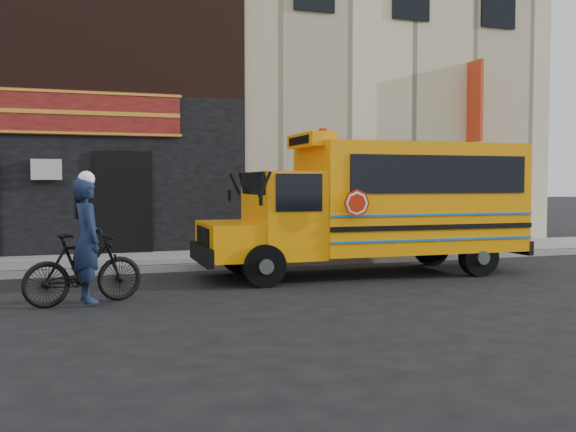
% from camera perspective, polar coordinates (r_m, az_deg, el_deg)
% --- Properties ---
extents(ground, '(120.00, 120.00, 0.00)m').
position_cam_1_polar(ground, '(12.29, 2.59, -6.06)').
color(ground, black).
rests_on(ground, ground).
extents(curb, '(40.00, 0.20, 0.15)m').
position_cam_1_polar(curb, '(14.71, -1.05, -4.27)').
color(curb, gray).
rests_on(curb, ground).
extents(sidewalk, '(40.00, 3.00, 0.15)m').
position_cam_1_polar(sidewalk, '(16.14, -2.64, -3.62)').
color(sidewalk, gray).
rests_on(sidewalk, ground).
extents(building, '(20.00, 10.70, 12.00)m').
position_cam_1_polar(building, '(22.60, -7.29, 13.66)').
color(building, beige).
rests_on(building, sidewalk).
extents(school_bus, '(6.93, 2.44, 2.92)m').
position_cam_1_polar(school_bus, '(13.67, 8.27, 1.18)').
color(school_bus, black).
rests_on(school_bus, ground).
extents(sign_pole, '(0.09, 0.24, 2.76)m').
position_cam_1_polar(sign_pole, '(16.11, 7.03, 1.56)').
color(sign_pole, '#444C48').
rests_on(sign_pole, ground).
extents(bicycle, '(1.96, 1.03, 1.13)m').
position_cam_1_polar(bicycle, '(10.68, -17.69, -4.51)').
color(bicycle, black).
rests_on(bicycle, ground).
extents(cyclist, '(0.60, 0.79, 1.96)m').
position_cam_1_polar(cyclist, '(10.58, -17.40, -2.33)').
color(cyclist, '#111B34').
rests_on(cyclist, ground).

